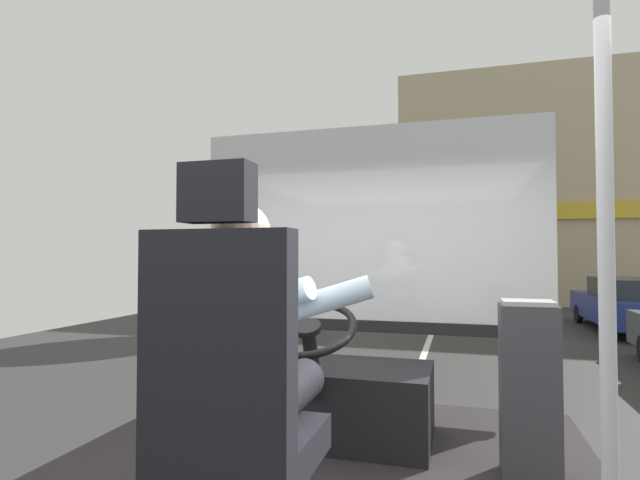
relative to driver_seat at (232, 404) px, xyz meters
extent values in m
cube|color=#2E2E2E|center=(0.06, 9.20, -1.38)|extent=(18.00, 44.00, 0.05)
cube|color=silver|center=(0.06, 9.20, -1.35)|extent=(0.12, 39.60, 0.00)
cube|color=black|center=(0.00, 0.09, -0.17)|extent=(0.48, 0.48, 0.12)
cube|color=black|center=(0.00, -0.10, 0.22)|extent=(0.48, 0.10, 0.66)
cube|color=black|center=(0.00, -0.10, 0.66)|extent=(0.22, 0.10, 0.18)
cylinder|color=black|center=(0.09, 0.24, -0.03)|extent=(0.16, 0.49, 0.16)
cylinder|color=black|center=(-0.09, 0.24, -0.03)|extent=(0.16, 0.49, 0.16)
cylinder|color=silver|center=(0.00, 0.06, 0.17)|extent=(0.34, 0.34, 0.57)
cube|color=#B2842D|center=(0.00, 0.23, 0.24)|extent=(0.06, 0.01, 0.35)
sphere|color=beige|center=(0.00, 0.06, 0.55)|extent=(0.20, 0.20, 0.20)
cylinder|color=silver|center=(0.10, 0.33, 0.27)|extent=(0.60, 0.21, 0.26)
cylinder|color=silver|center=(-0.10, 0.33, 0.27)|extent=(0.60, 0.21, 0.26)
cube|color=black|center=(0.00, 1.23, -0.34)|extent=(1.10, 0.56, 0.40)
cylinder|color=black|center=(0.00, 0.87, -0.05)|extent=(0.07, 0.22, 0.38)
torus|color=black|center=(0.00, 0.79, 0.12)|extent=(0.48, 0.45, 0.23)
cylinder|color=black|center=(0.00, 0.79, 0.12)|extent=(0.13, 0.13, 0.08)
cylinder|color=#B7B7BC|center=(1.10, 0.12, 0.59)|extent=(0.04, 0.04, 2.26)
cube|color=#333338|center=(1.00, 0.99, -0.15)|extent=(0.25, 0.21, 0.79)
cube|color=#9E9993|center=(1.00, 0.99, 0.25)|extent=(0.22, 0.19, 0.02)
cube|color=silver|center=(0.06, 2.02, 0.71)|extent=(2.50, 0.01, 1.40)
cube|color=black|center=(0.06, 2.02, -0.03)|extent=(2.50, 0.08, 0.08)
cylinder|color=#4C3828|center=(-3.13, 10.12, -0.02)|extent=(0.32, 0.32, 2.67)
sphere|color=#24742D|center=(-3.13, 10.12, 2.11)|extent=(2.45, 2.45, 2.45)
cube|color=tan|center=(4.97, 19.93, 3.03)|extent=(13.02, 5.26, 8.77)
cube|color=gold|center=(4.97, 17.24, 2.03)|extent=(12.50, 0.12, 0.60)
cube|color=navy|center=(4.69, 11.86, -0.82)|extent=(1.95, 4.03, 0.59)
cube|color=#282D33|center=(4.69, 11.62, -0.30)|extent=(1.60, 2.22, 0.45)
cylinder|color=black|center=(3.76, 13.11, -1.11)|extent=(0.14, 0.48, 0.48)
cylinder|color=black|center=(3.76, 10.61, -1.11)|extent=(0.14, 0.48, 0.48)
camera|label=1|loc=(0.70, -1.41, 0.47)|focal=27.24mm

